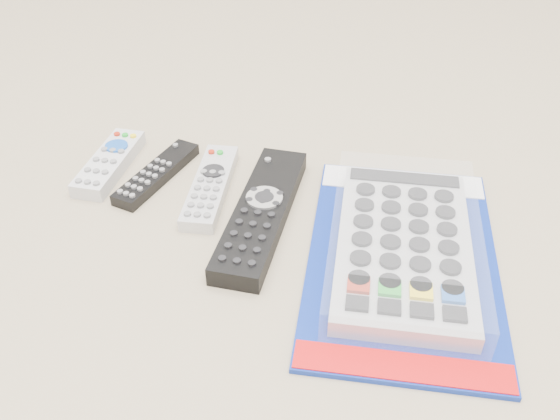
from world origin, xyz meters
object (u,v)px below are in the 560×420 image
(remote_silver_dvd, at_px, (210,186))
(remote_large_black, at_px, (262,213))
(jumbo_remote_packaged, at_px, (404,244))
(remote_slim_black, at_px, (156,174))
(remote_small_grey, at_px, (109,163))

(remote_silver_dvd, relative_size, remote_large_black, 0.70)
(remote_large_black, xyz_separation_m, jumbo_remote_packaged, (0.18, -0.02, 0.01))
(remote_large_black, relative_size, jumbo_remote_packaged, 0.68)
(remote_large_black, distance_m, jumbo_remote_packaged, 0.18)
(remote_silver_dvd, height_order, jumbo_remote_packaged, jumbo_remote_packaged)
(remote_silver_dvd, xyz_separation_m, remote_large_black, (0.08, -0.04, 0.00))
(remote_large_black, bearing_deg, remote_slim_black, 161.46)
(remote_slim_black, bearing_deg, remote_small_grey, -171.64)
(remote_small_grey, relative_size, remote_silver_dvd, 0.85)
(remote_silver_dvd, distance_m, remote_large_black, 0.09)
(remote_slim_black, distance_m, remote_silver_dvd, 0.08)
(remote_small_grey, distance_m, remote_silver_dvd, 0.15)
(remote_small_grey, xyz_separation_m, remote_large_black, (0.24, -0.05, 0.00))
(remote_small_grey, height_order, remote_large_black, remote_large_black)
(remote_small_grey, height_order, remote_silver_dvd, remote_small_grey)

